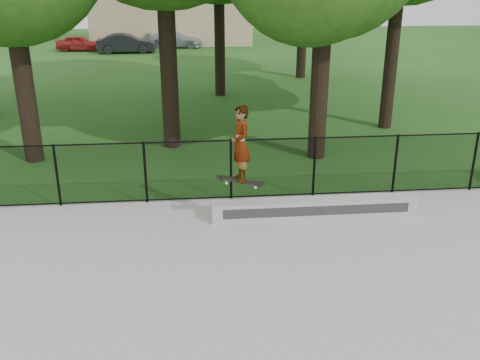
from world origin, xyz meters
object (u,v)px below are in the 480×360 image
Objects in this scene: car_a at (79,43)px; car_b at (126,43)px; car_c at (175,39)px; skater_airborne at (241,145)px; grind_ledge at (315,208)px.

car_b is at bearing -108.35° from car_a.
car_a is at bearing 107.52° from car_c.
car_c is at bearing 93.56° from skater_airborne.
car_a is at bearing 64.64° from car_b.
car_a reaches higher than grind_ledge.
car_b is (3.42, -1.41, 0.11)m from car_a.
grind_ledge is 30.36m from car_c.
grind_ledge is 28.39m from car_b.
grind_ledge is 1.27× the size of car_b.
car_a is at bearing 106.36° from skater_airborne.
grind_ledge is 1.24× the size of car_c.
grind_ledge is at bearing -168.94° from car_b.
grind_ledge is 1.46× the size of car_a.
skater_airborne is at bearing -168.99° from car_c.
car_a is 3.70m from car_b.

